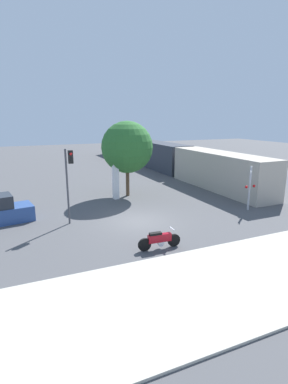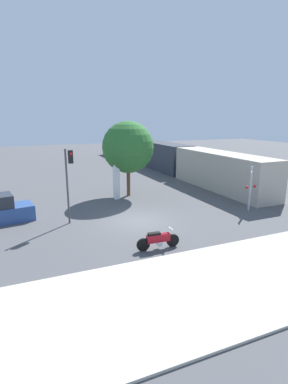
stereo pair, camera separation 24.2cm
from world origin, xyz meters
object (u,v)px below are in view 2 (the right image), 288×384
Objects in this scene: motorcycle at (158,240)px; street_tree at (128,147)px; clock_tower at (116,159)px; railroad_crossing_signal at (250,187)px; traffic_light at (69,173)px; freight_train at (161,155)px.

motorcycle is 0.37× the size of street_tree.
street_tree is (1.27, 0.61, 0.81)m from clock_tower.
clock_tower is 1.58× the size of railroad_crossing_signal.
clock_tower is 6.31m from traffic_light.
clock_tower is 10.46m from railroad_crossing_signal.
clock_tower reaches higher than motorcycle.
freight_train is at bearing 66.92° from motorcycle.
clock_tower reaches higher than traffic_light.
freight_train is at bearing 53.26° from street_tree.
railroad_crossing_signal is (8.84, 3.32, 1.28)m from motorcycle.
street_tree reaches higher than railroad_crossing_signal.
motorcycle is 11.59m from street_tree.
street_tree is (-8.83, -11.83, 2.43)m from freight_train.
railroad_crossing_signal is (-2.33, -19.26, 0.07)m from freight_train.
motorcycle is at bearing -159.44° from railroad_crossing_signal.
freight_train is at bearing 50.93° from clock_tower.
street_tree is (2.34, 10.75, 3.65)m from motorcycle.
traffic_light is 1.47× the size of railroad_crossing_signal.
clock_tower is 1.08× the size of traffic_light.
motorcycle is at bearing -102.28° from street_tree.
freight_train is 6.08× the size of street_tree.
clock_tower reaches higher than freight_train.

